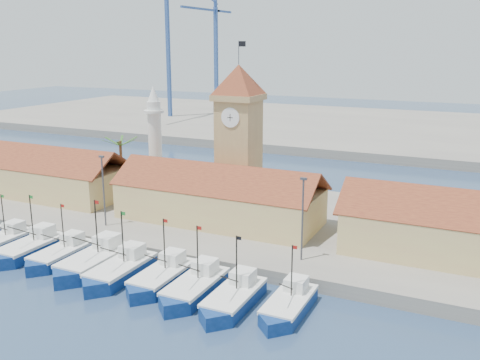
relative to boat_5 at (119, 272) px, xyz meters
The scene contains 20 objects.
ground 3.71m from the boat_5, 42.92° to the right, with size 400.00×400.00×0.00m, color navy.
quay 21.69m from the boat_5, 82.97° to the left, with size 140.00×32.00×1.50m, color gray.
terminal 107.56m from the boat_5, 88.59° to the left, with size 240.00×80.00×2.00m, color gray.
boat_1 18.18m from the boat_5, behind, with size 3.33×9.12×6.90m.
boat_2 13.42m from the boat_5, behind, with size 3.60×9.87×7.47m.
boat_3 8.90m from the boat_5, behind, with size 3.35×9.17×6.94m.
boat_4 4.04m from the boat_5, behind, with size 3.90×10.69×8.09m.
boat_5 is the anchor object (origin of this frame).
boat_6 4.83m from the boat_5, ahead, with size 3.50×9.59×7.26m.
boat_7 9.03m from the boat_5, ahead, with size 3.55×9.71×7.35m.
boat_8 13.45m from the boat_5, ahead, with size 3.46×9.47×7.17m.
boat_9 18.51m from the boat_5, ahead, with size 3.24×8.87×6.72m.
hall_left 34.33m from the boat_5, 149.15° to the left, with size 31.20×10.13×7.61m.
hall_center 18.02m from the boat_5, 81.39° to the left, with size 27.04×10.13×7.61m.
clock_tower 26.18m from the boat_5, 83.56° to the left, with size 5.80×5.80×22.70m.
minaret 29.74m from the boat_5, 115.80° to the left, with size 3.00×3.00×16.30m.
palm_tree 29.74m from the boat_5, 126.39° to the left, with size 5.60×5.03×8.39m.
lamp_posts 11.54m from the boat_5, 71.68° to the left, with size 80.70×0.25×9.03m.
crane_blue_far 116.59m from the boat_5, 120.28° to the left, with size 1.00×37.41×48.49m.
crane_blue_near 115.61m from the boat_5, 112.77° to the left, with size 1.00×29.45×39.36m.
Camera 1 is at (30.71, -38.71, 23.79)m, focal length 40.00 mm.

